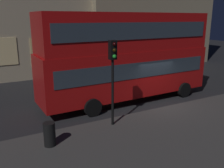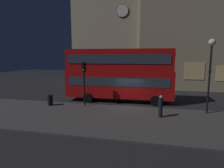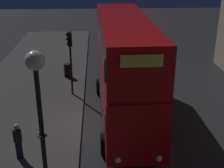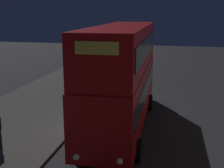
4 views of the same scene
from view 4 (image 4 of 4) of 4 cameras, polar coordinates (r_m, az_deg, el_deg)
ground_plane at (r=15.47m, az=-5.37°, el=-9.16°), size 80.00×80.00×0.00m
sidewalk_slab at (r=17.09m, az=-18.60°, el=-7.36°), size 44.00×7.07×0.12m
double_decker_bus at (r=15.34m, az=2.02°, el=2.36°), size 10.98×3.02×5.35m
traffic_light_near_kerb at (r=18.61m, az=-5.67°, el=4.40°), size 0.33×0.37×3.99m
litter_bin at (r=22.21m, az=-4.33°, el=-0.30°), size 0.47×0.47×0.97m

